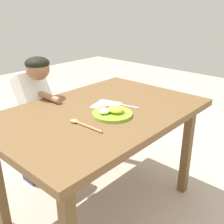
# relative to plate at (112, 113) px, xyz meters

# --- Properties ---
(ground_plane) EXTENTS (8.00, 8.00, 0.00)m
(ground_plane) POSITION_rel_plate_xyz_m (0.02, 0.11, -0.74)
(ground_plane) COLOR #BCAA97
(dining_table) EXTENTS (1.26, 0.85, 0.73)m
(dining_table) POSITION_rel_plate_xyz_m (0.02, 0.11, -0.10)
(dining_table) COLOR brown
(dining_table) RESTS_ON ground_plane
(plate) EXTENTS (0.23, 0.23, 0.05)m
(plate) POSITION_rel_plate_xyz_m (0.00, 0.00, 0.00)
(plate) COLOR #83CA30
(plate) RESTS_ON dining_table
(fork) EXTENTS (0.06, 0.20, 0.01)m
(fork) POSITION_rel_plate_xyz_m (0.16, 0.05, -0.01)
(fork) COLOR silver
(fork) RESTS_ON dining_table
(spoon) EXTENTS (0.04, 0.23, 0.01)m
(spoon) POSITION_rel_plate_xyz_m (-0.20, 0.04, -0.01)
(spoon) COLOR tan
(spoon) RESTS_ON dining_table
(person) EXTENTS (0.20, 0.44, 1.00)m
(person) POSITION_rel_plate_xyz_m (-0.09, 0.68, -0.21)
(person) COLOR #364066
(person) RESTS_ON ground_plane
(napkin) EXTENTS (0.19, 0.18, 0.00)m
(napkin) POSITION_rel_plate_xyz_m (0.09, 0.13, -0.02)
(napkin) COLOR white
(napkin) RESTS_ON dining_table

